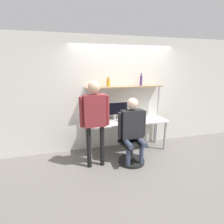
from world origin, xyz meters
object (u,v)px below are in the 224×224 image
bottle_purple (141,80)px  laptop (127,119)px  office_chair (131,149)px  bottle_amber (108,83)px  person_seated (133,126)px  monitor (114,110)px  person_standing (95,113)px  cell_phone (137,121)px

bottle_purple → laptop: bearing=-151.7°
office_chair → bottle_amber: (-0.31, 0.71, 1.37)m
person_seated → monitor: bearing=103.8°
office_chair → bottle_purple: size_ratio=3.20×
person_standing → cell_phone: bearing=22.1°
person_seated → bottle_purple: size_ratio=4.87×
monitor → person_standing: size_ratio=0.37×
laptop → person_standing: bearing=-151.3°
person_standing → laptop: bearing=28.7°
office_chair → person_standing: bearing=178.0°
laptop → office_chair: 0.72m
monitor → person_standing: 0.89m
office_chair → person_standing: (-0.76, 0.03, 0.85)m
laptop → bottle_amber: (-0.38, 0.23, 0.84)m
monitor → office_chair: monitor is taller
cell_phone → bottle_amber: bottle_amber is taller
office_chair → person_seated: (0.01, -0.04, 0.55)m
monitor → person_standing: bearing=-131.8°
cell_phone → bottle_amber: (-0.63, 0.24, 0.90)m
cell_phone → person_standing: person_standing is taller
cell_phone → bottle_amber: size_ratio=0.69×
person_seated → bottle_purple: (0.49, 0.75, 0.85)m
cell_phone → bottle_purple: bottle_purple is taller
person_seated → bottle_purple: bottle_purple is taller
laptop → office_chair: (-0.07, -0.48, -0.53)m
office_chair → bottle_amber: size_ratio=4.27×
cell_phone → bottle_amber: 1.12m
bottle_amber → bottle_purple: 0.81m
person_standing → bottle_amber: size_ratio=8.11×
monitor → office_chair: (0.17, -0.68, -0.72)m
office_chair → person_standing: size_ratio=0.53×
monitor → person_seated: bearing=-76.2°
office_chair → bottle_purple: (0.50, 0.71, 1.40)m
office_chair → person_standing: person_standing is taller
office_chair → person_seated: size_ratio=0.66×
monitor → office_chair: size_ratio=0.71×
monitor → person_seated: (0.18, -0.73, -0.17)m
office_chair → bottle_purple: bottle_purple is taller
person_standing → bottle_purple: (1.26, 0.68, 0.55)m
person_seated → person_standing: (-0.77, 0.07, 0.30)m
person_seated → bottle_amber: bearing=113.0°
office_chair → laptop: bearing=81.7°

